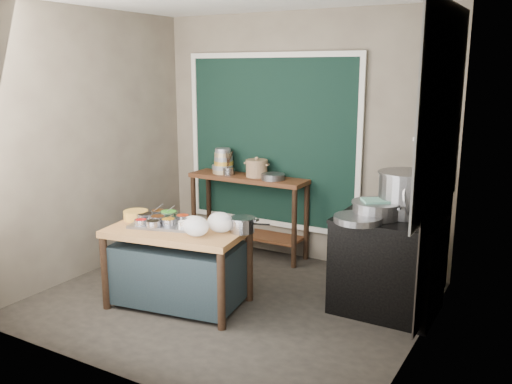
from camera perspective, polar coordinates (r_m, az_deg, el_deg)
The scene contains 30 objects.
floor at distance 5.31m, azimuth -2.80°, elevation -11.46°, with size 3.50×3.00×0.02m, color #2A2620.
back_wall at distance 6.21m, azimuth 4.64°, elevation 5.62°, with size 3.50×0.02×2.80m, color #786E5C.
left_wall at distance 6.04m, azimuth -17.20°, elevation 4.89°, with size 0.02×3.00×2.80m, color #786E5C.
right_wall at distance 4.23m, azimuth 17.49°, elevation 1.69°, with size 0.02×3.00×2.80m, color #786E5C.
curtain_panel at distance 6.34m, azimuth 1.61°, elevation 5.35°, with size 2.10×0.02×1.90m, color black.
curtain_frame at distance 6.33m, azimuth 1.57°, elevation 5.34°, with size 2.22×0.03×2.02m, color beige, non-canonical shape.
tile_panel at distance 4.71m, azimuth 19.06°, elevation 8.20°, with size 0.02×1.70×1.70m, color #B2B2AA.
soot_patch at distance 5.02m, azimuth 18.39°, elevation -4.93°, with size 0.01×1.30×1.30m, color black.
wall_shelf at distance 5.05m, azimuth 18.36°, elevation 5.65°, with size 0.22×0.70×0.03m, color beige.
prep_table at distance 5.14m, azimuth -8.18°, elevation -7.79°, with size 1.25×0.72×0.75m, color #9B6938.
back_counter at distance 6.45m, azimuth -0.81°, elevation -2.46°, with size 1.45×0.40×0.95m, color #512B17.
stove_block at distance 5.10m, azimuth 13.62°, elevation -7.62°, with size 0.90×0.68×0.85m, color black.
stove_top at distance 4.96m, azimuth 13.88°, elevation -2.85°, with size 0.92×0.69×0.03m, color black.
condiment_tray at distance 5.14m, azimuth -9.59°, elevation -3.28°, with size 0.58×0.42×0.03m, color gray.
condiment_bowls at distance 5.16m, azimuth -9.69°, elevation -2.75°, with size 0.59×0.45×0.07m.
yellow_basin at distance 5.36m, azimuth -12.52°, elevation -2.40°, with size 0.24×0.24×0.09m, color gold.
saucepan at distance 4.84m, azimuth -1.49°, elevation -3.46°, with size 0.24×0.24×0.13m, color gray, non-canonical shape.
plastic_bag_a at distance 4.74m, azimuth -6.35°, elevation -3.59°, with size 0.24×0.20×0.18m, color white.
plastic_bag_b at distance 4.83m, azimuth -3.78°, elevation -3.19°, with size 0.25×0.21×0.18m, color white.
bowl_stack at distance 6.52m, azimuth -3.48°, elevation 3.14°, with size 0.27×0.27×0.30m.
utensil_cup at distance 6.42m, azimuth -2.89°, elevation 2.21°, with size 0.15×0.15×0.09m, color gray.
ceramic_crock at distance 6.28m, azimuth 0.07°, elevation 2.43°, with size 0.27×0.27×0.18m, color #957251, non-canonical shape.
wide_bowl at distance 6.13m, azimuth 1.79°, elevation 1.63°, with size 0.27×0.27×0.07m, color gray.
stock_pot at distance 5.04m, azimuth 15.45°, elevation -0.17°, with size 0.51×0.51×0.40m, color gray, non-canonical shape.
pot_lid at distance 4.95m, azimuth 16.55°, elevation -0.53°, with size 0.40×0.40×0.02m, color gray.
steamer at distance 4.93m, azimuth 12.56°, elevation -1.82°, with size 0.45×0.45×0.15m, color gray, non-canonical shape.
green_cloth at distance 4.91m, azimuth 12.60°, elevation -0.88°, with size 0.25×0.19×0.02m, color #68AA8A.
shallow_pan at distance 4.76m, azimuth 10.68°, elevation -2.81°, with size 0.42×0.42×0.06m, color gray.
shelf_bowl_stack at distance 5.01m, azimuth 18.35°, elevation 6.39°, with size 0.14×0.14×0.11m.
shelf_bowl_green at distance 5.20m, azimuth 18.76°, elevation 6.28°, with size 0.15×0.15×0.05m, color gray.
Camera 1 is at (2.64, -4.06, 2.17)m, focal length 38.00 mm.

